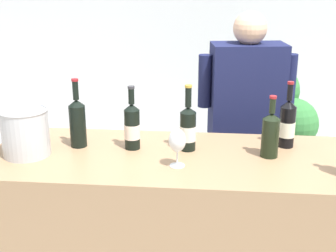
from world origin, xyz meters
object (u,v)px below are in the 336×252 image
wine_bottle_0 (287,124)px  wine_bottle_5 (270,134)px  wine_bottle_2 (188,128)px  wine_bottle_3 (132,126)px  potted_shrub (273,134)px  wine_bottle_1 (78,121)px  ice_bucket (25,132)px  person_server (244,146)px  wine_glass (177,142)px

wine_bottle_0 → wine_bottle_5: (-0.10, -0.14, -0.00)m
wine_bottle_2 → wine_bottle_5: 0.40m
wine_bottle_3 → potted_shrub: bearing=56.1°
wine_bottle_1 → potted_shrub: (1.15, 1.30, -0.49)m
ice_bucket → potted_shrub: (1.37, 1.43, -0.47)m
ice_bucket → person_server: (1.09, 0.77, -0.33)m
wine_bottle_2 → potted_shrub: bearing=65.2°
wine_bottle_3 → ice_bucket: bearing=-165.0°
wine_bottle_0 → wine_bottle_1: wine_bottle_1 is taller
wine_bottle_0 → ice_bucket: bearing=-169.6°
potted_shrub → wine_bottle_2: bearing=-114.8°
wine_bottle_5 → potted_shrub: (0.21, 1.34, -0.47)m
wine_bottle_1 → person_server: size_ratio=0.21×
wine_bottle_0 → wine_glass: wine_bottle_0 is taller
wine_glass → wine_bottle_5: bearing=20.2°
wine_bottle_0 → wine_bottle_3: wine_bottle_0 is taller
wine_bottle_5 → wine_glass: 0.46m
ice_bucket → wine_bottle_1: bearing=32.2°
wine_bottle_0 → wine_bottle_5: size_ratio=1.12×
wine_bottle_3 → ice_bucket: (-0.49, -0.13, 0.00)m
wine_bottle_2 → wine_bottle_3: size_ratio=1.03×
wine_glass → wine_bottle_3: bearing=140.1°
potted_shrub → wine_bottle_1: bearing=-131.6°
wine_bottle_0 → wine_bottle_1: bearing=-174.7°
wine_bottle_0 → wine_bottle_3: 0.77m
wine_bottle_1 → wine_bottle_3: 0.28m
wine_bottle_5 → wine_glass: size_ratio=1.67×
ice_bucket → wine_bottle_3: bearing=15.0°
ice_bucket → person_server: size_ratio=0.14×
wine_bottle_0 → wine_bottle_5: wine_bottle_0 is taller
wine_bottle_2 → wine_bottle_3: 0.28m
wine_bottle_1 → ice_bucket: bearing=-147.8°
wine_bottle_5 → person_server: bearing=95.6°
wine_bottle_0 → person_server: size_ratio=0.20×
ice_bucket → potted_shrub: ice_bucket is taller
wine_bottle_2 → wine_bottle_5: bearing=-7.2°
person_server → potted_shrub: size_ratio=1.39×
wine_glass → person_server: (0.36, 0.84, -0.34)m
wine_bottle_1 → potted_shrub: 1.80m
wine_bottle_2 → ice_bucket: bearing=-169.7°
wine_bottle_0 → potted_shrub: size_ratio=0.28×
wine_glass → potted_shrub: wine_glass is taller
wine_bottle_3 → wine_bottle_2: bearing=1.6°
wine_glass → potted_shrub: size_ratio=0.15×
person_server → wine_glass: bearing=-113.2°
wine_bottle_1 → wine_bottle_0: bearing=5.3°
wine_glass → ice_bucket: size_ratio=0.77×
potted_shrub → ice_bucket: bearing=-133.6°
wine_bottle_2 → potted_shrub: 1.50m
wine_bottle_5 → wine_bottle_0: bearing=55.4°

